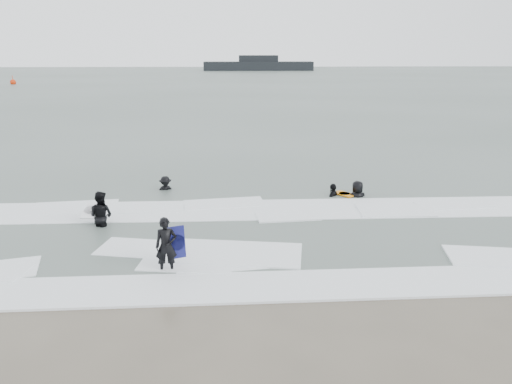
{
  "coord_description": "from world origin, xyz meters",
  "views": [
    {
      "loc": [
        -0.86,
        -12.93,
        6.31
      ],
      "look_at": [
        0.0,
        5.0,
        1.1
      ],
      "focal_mm": 35.0,
      "sensor_mm": 36.0,
      "label": 1
    }
  ],
  "objects_px": {
    "surfer_breaker": "(166,191)",
    "surfer_right_far": "(357,197)",
    "vessel_horizon": "(258,65)",
    "surfer_wading": "(102,226)",
    "surfer_right_near": "(333,196)",
    "surfer_centre": "(168,273)",
    "buoy": "(13,82)"
  },
  "relations": [
    {
      "from": "buoy",
      "to": "surfer_breaker",
      "type": "bearing_deg",
      "value": -63.05
    },
    {
      "from": "surfer_centre",
      "to": "surfer_right_far",
      "type": "distance_m",
      "value": 10.33
    },
    {
      "from": "buoy",
      "to": "vessel_horizon",
      "type": "relative_size",
      "value": 0.05
    },
    {
      "from": "surfer_right_far",
      "to": "vessel_horizon",
      "type": "xyz_separation_m",
      "value": [
        2.2,
        124.15,
        1.54
      ]
    },
    {
      "from": "surfer_breaker",
      "to": "surfer_right_far",
      "type": "height_order",
      "value": "surfer_right_far"
    },
    {
      "from": "surfer_wading",
      "to": "surfer_right_far",
      "type": "distance_m",
      "value": 10.73
    },
    {
      "from": "buoy",
      "to": "vessel_horizon",
      "type": "height_order",
      "value": "vessel_horizon"
    },
    {
      "from": "surfer_right_far",
      "to": "vessel_horizon",
      "type": "distance_m",
      "value": 124.18
    },
    {
      "from": "surfer_breaker",
      "to": "buoy",
      "type": "bearing_deg",
      "value": 101.7
    },
    {
      "from": "surfer_breaker",
      "to": "vessel_horizon",
      "type": "bearing_deg",
      "value": 69.77
    },
    {
      "from": "surfer_breaker",
      "to": "buoy",
      "type": "distance_m",
      "value": 78.41
    },
    {
      "from": "surfer_right_far",
      "to": "surfer_centre",
      "type": "bearing_deg",
      "value": 39.1
    },
    {
      "from": "surfer_centre",
      "to": "surfer_wading",
      "type": "xyz_separation_m",
      "value": [
        -2.89,
        4.08,
        0.0
      ]
    },
    {
      "from": "surfer_breaker",
      "to": "vessel_horizon",
      "type": "distance_m",
      "value": 123.22
    },
    {
      "from": "surfer_breaker",
      "to": "surfer_right_far",
      "type": "distance_m",
      "value": 8.62
    },
    {
      "from": "surfer_right_near",
      "to": "buoy",
      "type": "bearing_deg",
      "value": -114.01
    },
    {
      "from": "surfer_breaker",
      "to": "surfer_right_near",
      "type": "distance_m",
      "value": 7.58
    },
    {
      "from": "surfer_breaker",
      "to": "surfer_right_far",
      "type": "bearing_deg",
      "value": -24.67
    },
    {
      "from": "surfer_right_far",
      "to": "buoy",
      "type": "height_order",
      "value": "buoy"
    },
    {
      "from": "surfer_centre",
      "to": "surfer_breaker",
      "type": "height_order",
      "value": "surfer_centre"
    },
    {
      "from": "surfer_wading",
      "to": "surfer_breaker",
      "type": "distance_m",
      "value": 4.9
    },
    {
      "from": "vessel_horizon",
      "to": "surfer_right_near",
      "type": "bearing_deg",
      "value": -91.49
    },
    {
      "from": "surfer_right_near",
      "to": "vessel_horizon",
      "type": "xyz_separation_m",
      "value": [
        3.22,
        123.93,
        1.54
      ]
    },
    {
      "from": "buoy",
      "to": "vessel_horizon",
      "type": "bearing_deg",
      "value": 48.82
    },
    {
      "from": "surfer_centre",
      "to": "buoy",
      "type": "height_order",
      "value": "buoy"
    },
    {
      "from": "vessel_horizon",
      "to": "surfer_centre",
      "type": "bearing_deg",
      "value": -94.16
    },
    {
      "from": "surfer_wading",
      "to": "surfer_breaker",
      "type": "height_order",
      "value": "surfer_wading"
    },
    {
      "from": "surfer_breaker",
      "to": "buoy",
      "type": "height_order",
      "value": "buoy"
    },
    {
      "from": "surfer_wading",
      "to": "surfer_right_near",
      "type": "height_order",
      "value": "surfer_wading"
    },
    {
      "from": "surfer_centre",
      "to": "surfer_right_far",
      "type": "relative_size",
      "value": 0.9
    },
    {
      "from": "surfer_centre",
      "to": "surfer_breaker",
      "type": "distance_m",
      "value": 8.73
    },
    {
      "from": "surfer_centre",
      "to": "surfer_right_near",
      "type": "relative_size",
      "value": 0.98
    }
  ]
}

